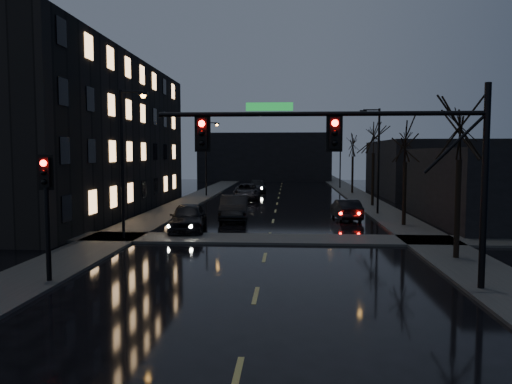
% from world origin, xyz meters
% --- Properties ---
extents(sidewalk_left, '(3.00, 140.00, 0.12)m').
position_xyz_m(sidewalk_left, '(-8.50, 35.00, 0.06)').
color(sidewalk_left, '#2D2D2B').
rests_on(sidewalk_left, ground).
extents(sidewalk_right, '(3.00, 140.00, 0.12)m').
position_xyz_m(sidewalk_right, '(8.50, 35.00, 0.06)').
color(sidewalk_right, '#2D2D2B').
rests_on(sidewalk_right, ground).
extents(sidewalk_cross, '(40.00, 3.00, 0.12)m').
position_xyz_m(sidewalk_cross, '(0.00, 18.50, 0.06)').
color(sidewalk_cross, '#2D2D2B').
rests_on(sidewalk_cross, ground).
extents(apartment_block, '(12.00, 30.00, 12.00)m').
position_xyz_m(apartment_block, '(-16.50, 30.00, 6.00)').
color(apartment_block, black).
rests_on(apartment_block, ground).
extents(commercial_right_near, '(10.00, 14.00, 5.00)m').
position_xyz_m(commercial_right_near, '(15.50, 26.00, 2.50)').
color(commercial_right_near, black).
rests_on(commercial_right_near, ground).
extents(commercial_right_far, '(12.00, 18.00, 6.00)m').
position_xyz_m(commercial_right_far, '(17.00, 48.00, 3.00)').
color(commercial_right_far, black).
rests_on(commercial_right_far, ground).
extents(far_block, '(22.00, 10.00, 8.00)m').
position_xyz_m(far_block, '(-3.00, 78.00, 4.00)').
color(far_block, black).
rests_on(far_block, ground).
extents(signal_mast, '(11.11, 0.41, 7.00)m').
position_xyz_m(signal_mast, '(3.85, 9.00, 4.87)').
color(signal_mast, black).
rests_on(signal_mast, ground).
extents(signal_pole_left, '(0.35, 0.41, 4.53)m').
position_xyz_m(signal_pole_left, '(-7.50, 8.99, 3.01)').
color(signal_pole_left, black).
rests_on(signal_pole_left, ground).
extents(tree_near, '(3.52, 3.52, 8.08)m').
position_xyz_m(tree_near, '(8.40, 14.00, 6.22)').
color(tree_near, black).
rests_on(tree_near, ground).
extents(tree_mid_a, '(3.30, 3.30, 7.58)m').
position_xyz_m(tree_mid_a, '(8.40, 24.00, 5.83)').
color(tree_mid_a, black).
rests_on(tree_mid_a, ground).
extents(tree_mid_b, '(3.74, 3.74, 8.59)m').
position_xyz_m(tree_mid_b, '(8.40, 36.00, 6.61)').
color(tree_mid_b, black).
rests_on(tree_mid_b, ground).
extents(tree_far, '(3.43, 3.43, 7.88)m').
position_xyz_m(tree_far, '(8.40, 50.00, 6.06)').
color(tree_far, black).
rests_on(tree_far, ground).
extents(streetlight_l_near, '(1.53, 0.28, 8.00)m').
position_xyz_m(streetlight_l_near, '(-7.58, 18.00, 4.77)').
color(streetlight_l_near, black).
rests_on(streetlight_l_near, ground).
extents(streetlight_l_far, '(1.53, 0.28, 8.00)m').
position_xyz_m(streetlight_l_far, '(-7.58, 45.00, 4.77)').
color(streetlight_l_far, black).
rests_on(streetlight_l_far, ground).
extents(streetlight_r_mid, '(1.53, 0.28, 8.00)m').
position_xyz_m(streetlight_r_mid, '(7.58, 30.00, 4.77)').
color(streetlight_r_mid, black).
rests_on(streetlight_r_mid, ground).
extents(streetlight_r_far, '(1.53, 0.28, 8.00)m').
position_xyz_m(streetlight_r_far, '(7.58, 58.00, 4.77)').
color(streetlight_r_far, black).
rests_on(streetlight_r_far, ground).
extents(oncoming_car_a, '(2.51, 5.17, 1.70)m').
position_xyz_m(oncoming_car_a, '(-4.90, 20.99, 0.85)').
color(oncoming_car_a, black).
rests_on(oncoming_car_a, ground).
extents(oncoming_car_b, '(2.13, 5.32, 1.72)m').
position_xyz_m(oncoming_car_b, '(-2.75, 26.38, 0.86)').
color(oncoming_car_b, black).
rests_on(oncoming_car_b, ground).
extents(oncoming_car_c, '(2.88, 5.78, 1.57)m').
position_xyz_m(oncoming_car_c, '(-3.19, 42.32, 0.79)').
color(oncoming_car_c, black).
rests_on(oncoming_car_c, ground).
extents(oncoming_car_d, '(2.28, 5.06, 1.44)m').
position_xyz_m(oncoming_car_d, '(-2.63, 51.08, 0.72)').
color(oncoming_car_d, black).
rests_on(oncoming_car_d, ground).
extents(lead_car, '(1.96, 4.49, 1.44)m').
position_xyz_m(lead_car, '(5.11, 27.16, 0.72)').
color(lead_car, black).
rests_on(lead_car, ground).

